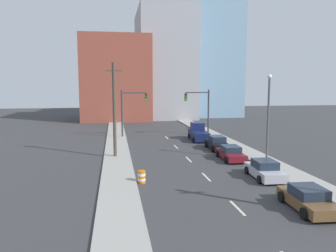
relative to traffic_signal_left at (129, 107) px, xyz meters
The scene contains 20 objects.
sidewalk_left 9.61m from the traffic_signal_left, 101.95° to the left, with size 2.66×89.67×0.15m.
sidewalk_right 15.36m from the traffic_signal_left, 34.99° to the left, with size 2.66×89.67×0.15m.
lane_stripe_at_8m 28.72m from the traffic_signal_left, 79.53° to the right, with size 0.16×2.40×0.01m, color beige.
lane_stripe_at_15m 22.22m from the traffic_signal_left, 76.31° to the right, with size 0.16×2.40×0.01m, color beige.
lane_stripe_at_21m 16.34m from the traffic_signal_left, 70.91° to the right, with size 0.16×2.40×0.01m, color beige.
lane_stripe_at_28m 10.47m from the traffic_signal_left, 57.40° to the right, with size 0.16×2.40×0.01m, color beige.
lane_stripe_at_35m 6.76m from the traffic_signal_left, 12.10° to the right, with size 0.16×2.40×0.01m, color beige.
building_brick_left 26.36m from the traffic_signal_left, 93.41° to the left, with size 14.00×16.00×17.21m.
building_office_center 32.34m from the traffic_signal_left, 72.51° to the left, with size 12.00×20.00×24.00m.
building_glass_right 41.28m from the traffic_signal_left, 58.94° to the left, with size 13.00×20.00×31.58m.
traffic_signal_left is the anchor object (origin of this frame).
traffic_signal_right 10.52m from the traffic_signal_left, ahead, with size 3.66×0.35×6.65m.
utility_pole_left_mid 13.00m from the traffic_signal_left, 98.82° to the right, with size 1.60×0.32×9.51m.
traffic_barrel 22.32m from the traffic_signal_left, 90.15° to the right, with size 0.56×0.56×0.95m.
street_lamp 20.96m from the traffic_signal_left, 53.81° to the right, with size 0.44×0.44×8.29m.
sedan_brown 30.47m from the traffic_signal_left, 72.36° to the right, with size 2.36×4.53×1.37m.
sedan_silver 24.48m from the traffic_signal_left, 66.62° to the right, with size 2.29×4.49×1.43m.
sedan_maroon 18.48m from the traffic_signal_left, 59.36° to the right, with size 2.21×4.61×1.37m.
sedan_black 14.51m from the traffic_signal_left, 47.47° to the right, with size 2.19×4.75×1.53m.
pickup_truck_navy 10.34m from the traffic_signal_left, 23.01° to the right, with size 2.43×5.50×2.29m.
Camera 1 is at (-7.12, -9.43, 7.27)m, focal length 35.00 mm.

